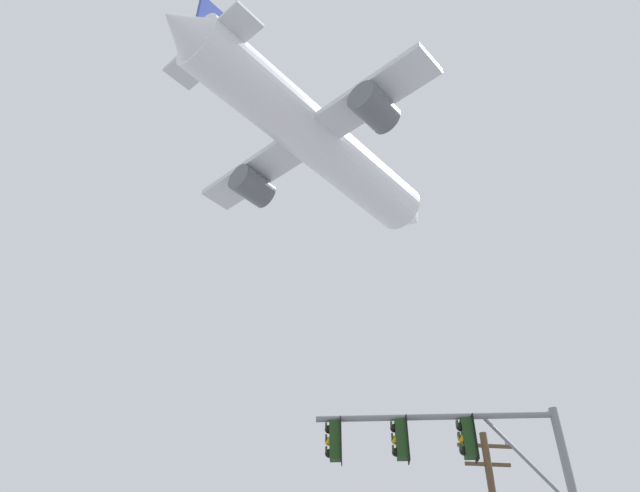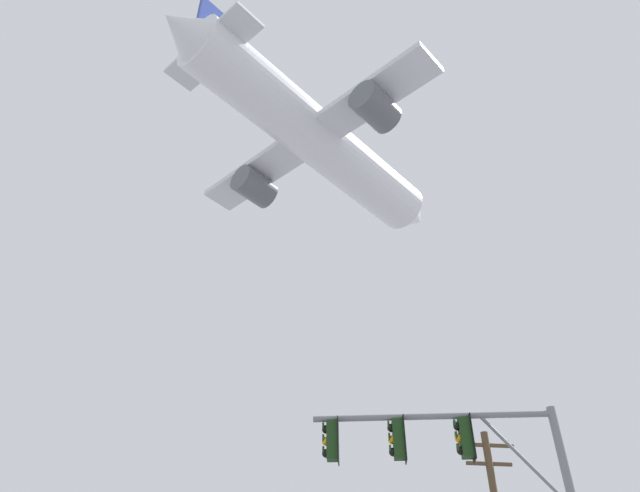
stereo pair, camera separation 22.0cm
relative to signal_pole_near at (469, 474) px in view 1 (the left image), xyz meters
name	(u,v)px [view 1 (the left image)]	position (x,y,z in m)	size (l,w,h in m)	color
signal_pole_near	(469,474)	(0.00, 0.00, 0.00)	(5.65, 1.32, 6.46)	slate
airplane	(314,139)	(-1.35, 17.46, 28.69)	(23.39, 20.78, 7.60)	white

